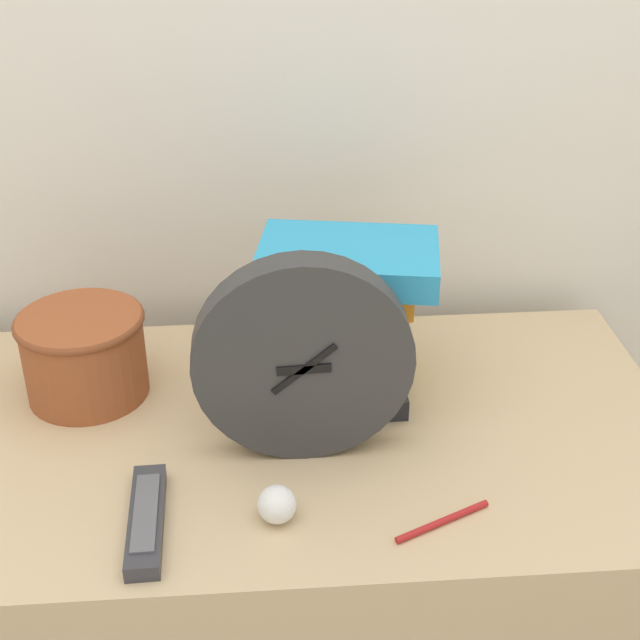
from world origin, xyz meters
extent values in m
cube|color=silver|center=(0.00, 0.63, 1.20)|extent=(6.00, 0.04, 2.40)
cube|color=tan|center=(0.00, 0.28, 0.37)|extent=(1.12, 0.56, 0.74)
cylinder|color=#333333|center=(0.06, 0.24, 0.87)|extent=(0.27, 0.04, 0.27)
cylinder|color=white|center=(0.06, 0.22, 0.87)|extent=(0.24, 0.01, 0.24)
cube|color=black|center=(0.06, 0.21, 0.87)|extent=(0.07, 0.01, 0.01)
cube|color=black|center=(0.06, 0.21, 0.87)|extent=(0.08, 0.01, 0.07)
cylinder|color=black|center=(0.06, 0.21, 0.87)|extent=(0.01, 0.01, 0.01)
cube|color=#232328|center=(0.10, 0.36, 0.75)|extent=(0.21, 0.15, 0.03)
cube|color=yellow|center=(0.11, 0.37, 0.79)|extent=(0.20, 0.18, 0.04)
cube|color=white|center=(0.09, 0.36, 0.83)|extent=(0.23, 0.13, 0.04)
cube|color=#7A3899|center=(0.11, 0.38, 0.86)|extent=(0.22, 0.19, 0.03)
cube|color=orange|center=(0.12, 0.38, 0.89)|extent=(0.18, 0.16, 0.04)
cube|color=#2D9ED1|center=(0.13, 0.38, 0.93)|extent=(0.26, 0.20, 0.04)
cylinder|color=#994C28|center=(-0.23, 0.38, 0.80)|extent=(0.16, 0.16, 0.12)
torus|color=brown|center=(-0.23, 0.38, 0.85)|extent=(0.17, 0.17, 0.01)
cube|color=#333338|center=(-0.13, 0.11, 0.75)|extent=(0.04, 0.17, 0.02)
cube|color=#59595E|center=(-0.13, 0.11, 0.76)|extent=(0.03, 0.13, 0.00)
sphere|color=white|center=(0.02, 0.11, 0.76)|extent=(0.04, 0.04, 0.04)
cylinder|color=#B21E1E|center=(0.21, 0.08, 0.74)|extent=(0.12, 0.06, 0.01)
camera|label=1|loc=(0.01, -0.67, 1.44)|focal=50.00mm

